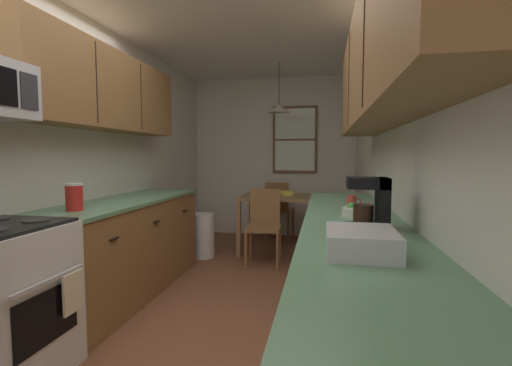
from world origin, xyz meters
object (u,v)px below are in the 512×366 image
Objects in this scene: coffee_maker at (373,202)px; table_serving_bowl at (288,193)px; dining_table at (279,204)px; trash_bin at (203,235)px; fruit_bowl at (360,211)px; dining_chair_near at (264,223)px; storage_canister at (74,197)px; dish_rack at (361,242)px; mug_by_coffeemaker at (352,202)px; dining_chair_far at (279,208)px.

table_serving_bowl is at bearing 104.40° from coffee_maker.
dining_table is 3.47× the size of coffee_maker.
fruit_bowl is (1.75, -1.89, 0.65)m from trash_bin.
dining_chair_near is at bearing -9.58° from trash_bin.
table_serving_bowl is at bearing 62.98° from storage_canister.
trash_bin is 3.34m from dish_rack.
table_serving_bowl is (0.21, 0.74, 0.29)m from dining_chair_near.
trash_bin is 1.66× the size of dish_rack.
dining_chair_near is 4.31× the size of table_serving_bowl.
storage_canister is (-1.21, -2.51, 0.35)m from dining_table.
table_serving_bowl is at bearing 30.35° from trash_bin.
dining_chair_near is 1.60× the size of trash_bin.
trash_bin is 2.70× the size of table_serving_bowl.
storage_canister reaches higher than fruit_bowl.
fruit_bowl is (0.02, -0.38, -0.01)m from mug_by_coffeemaker.
coffee_maker reaches higher than dish_rack.
dining_chair_near is at bearing 118.00° from fruit_bowl.
coffee_maker reaches higher than dining_table.
coffee_maker is 1.20× the size of fruit_bowl.
dining_chair_far is at bearing 96.96° from dining_table.
trash_bin is 2.38× the size of fruit_bowl.
coffee_maker reaches higher than storage_canister.
trash_bin is 2.38m from mug_by_coffeemaker.
storage_canister is at bearing 172.01° from coffee_maker.
dining_table is 4.74× the size of table_serving_bowl.
dish_rack is (0.75, -3.33, 0.30)m from dining_table.
table_serving_bowl is at bearing 38.37° from dining_table.
dining_chair_near is 4.47× the size of storage_canister.
trash_bin is 1.98× the size of coffee_maker.
table_serving_bowl is (1.03, 0.60, 0.51)m from trash_bin.
coffee_maker is 0.42m from fruit_bowl.
mug_by_coffeemaker is (1.72, -1.51, 0.67)m from trash_bin.
dining_chair_near is at bearing 123.50° from mug_by_coffeemaker.
dish_rack is 3.48m from table_serving_bowl.
dining_chair_near is at bearing 59.14° from storage_canister.
mug_by_coffeemaker is (0.89, -2.66, 0.45)m from dining_chair_far.
mug_by_coffeemaker is at bearing -71.46° from dining_chair_far.
coffee_maker reaches higher than fruit_bowl.
dining_chair_far is 1.44m from trash_bin.
coffee_maker is at bearing -86.39° from mug_by_coffeemaker.
trash_bin is at bearing 138.79° from mug_by_coffeemaker.
dining_table is at bearing -83.04° from dining_chair_far.
dining_chair_far is 1.60× the size of trash_bin.
dish_rack is at bearing -92.76° from mug_by_coffeemaker.
storage_canister is 2.09m from coffee_maker.
coffee_maker reaches higher than table_serving_bowl.
mug_by_coffeemaker is (-0.05, 0.79, -0.10)m from coffee_maker.
trash_bin is at bearing -150.82° from dining_table.
storage_canister is at bearing 157.32° from dish_rack.
coffee_maker reaches higher than dining_chair_near.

